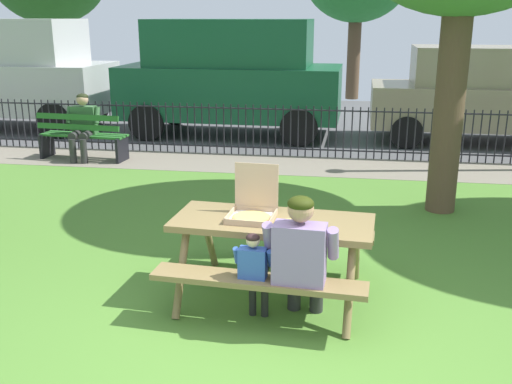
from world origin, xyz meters
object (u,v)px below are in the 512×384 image
Objects in this scene: picnic_table_foreground at (272,237)px; child_at_table at (255,269)px; pizza_slice_on_table at (294,221)px; parked_car_left at (231,75)px; parked_car_far_left at (6,71)px; parked_car_center at (480,94)px; park_bench_left at (83,137)px; adult_at_table at (301,255)px; pizza_box_open at (253,208)px; person_on_park_bench at (83,124)px.

child_at_table reaches higher than picnic_table_foreground.
pizza_slice_on_table is 0.37× the size of child_at_table.
parked_car_far_left is at bearing 180.00° from parked_car_left.
parked_car_center is (3.07, 7.69, 0.23)m from pizza_slice_on_table.
child_at_table is 8.85m from parked_car_center.
park_bench_left is 0.34× the size of parked_car_far_left.
adult_at_table is at bearing -59.88° from picnic_table_foreground.
pizza_box_open reaches higher than picnic_table_foreground.
adult_at_table is 0.27× the size of parked_car_center.
park_bench_left is 1.37× the size of person_on_park_bench.
picnic_table_foreground is 0.40× the size of parked_car_far_left.
person_on_park_bench is at bearing -41.54° from parked_car_far_left.
pizza_box_open is 0.10× the size of parked_car_left.
parked_car_far_left is 1.00× the size of parked_car_left.
adult_at_table is (0.30, -0.52, 0.06)m from picnic_table_foreground.
parked_car_far_left is at bearing 133.68° from pizza_slice_on_table.
parked_car_far_left reaches higher than person_on_park_bench.
parked_car_left is 1.07× the size of parked_car_center.
parked_car_center is (10.41, 0.00, -0.30)m from parked_car_far_left.
child_at_table is (-0.28, -0.48, -0.26)m from pizza_slice_on_table.
person_on_park_bench is (0.02, 0.02, 0.24)m from park_bench_left.
parked_car_far_left is 10.41m from parked_car_center.
parked_car_center reaches higher than person_on_park_bench.
adult_at_table is at bearing -77.82° from pizza_slice_on_table.
adult_at_table is at bearing -109.94° from parked_car_center.
parked_car_far_left is (-3.02, 2.71, 0.89)m from park_bench_left.
pizza_slice_on_table is at bearing 102.18° from adult_at_table.
parked_car_far_left reaches higher than park_bench_left.
picnic_table_foreground is at bearing -113.13° from parked_car_center.
picnic_table_foreground is at bearing -75.98° from parked_car_left.
pizza_box_open is at bearing 167.81° from pizza_slice_on_table.
child_at_table is at bearing -98.79° from picnic_table_foreground.
parked_car_left is at bearing 104.02° from picnic_table_foreground.
child_at_table is at bearing -120.05° from pizza_slice_on_table.
park_bench_left is 4.15m from parked_car_far_left.
parked_car_far_left is 5.23m from parked_car_left.
person_on_park_bench is at bearing 130.75° from pizza_slice_on_table.
child_at_table is at bearing -49.17° from parked_car_far_left.
child_at_table is at bearing -77.38° from parked_car_left.
parked_car_far_left and parked_car_left have the same top height.
pizza_slice_on_table is 0.07× the size of parked_car_far_left.
park_bench_left reaches higher than picnic_table_foreground.
parked_car_left is (2.21, 2.71, 0.89)m from park_bench_left.
parked_car_far_left is at bearing 132.45° from pizza_box_open.
parked_car_left is at bearing 50.73° from park_bench_left.
pizza_box_open is 0.11× the size of parked_car_center.
pizza_box_open is 7.81m from parked_car_left.
adult_at_table reaches higher than child_at_table.
parked_car_far_left is at bearing -180.00° from parked_car_center.
park_bench_left is 0.34× the size of parked_car_left.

